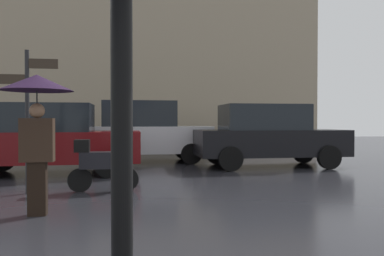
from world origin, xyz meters
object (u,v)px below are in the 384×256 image
at_px(pedestrian_with_umbrella, 37,103).
at_px(parked_car_right, 49,138).
at_px(parked_scooter, 101,163).
at_px(parked_car_distant, 268,135).
at_px(street_signpost, 28,106).
at_px(parked_car_left, 144,132).

height_order(pedestrian_with_umbrella, parked_car_right, pedestrian_with_umbrella).
relative_size(parked_scooter, parked_car_right, 0.30).
relative_size(pedestrian_with_umbrella, parked_car_distant, 0.46).
distance_m(parked_scooter, parked_car_distant, 5.80).
relative_size(pedestrian_with_umbrella, street_signpost, 0.75).
distance_m(pedestrian_with_umbrella, street_signpost, 1.91).
xyz_separation_m(pedestrian_with_umbrella, street_signpost, (-0.57, 1.83, 0.02)).
xyz_separation_m(parked_car_right, street_signpost, (0.14, -2.70, 0.72)).
distance_m(parked_car_left, street_signpost, 5.90).
bearing_deg(pedestrian_with_umbrella, parked_scooter, 29.49).
relative_size(parked_scooter, parked_car_left, 0.32).
xyz_separation_m(parked_scooter, street_signpost, (-1.34, -0.02, 1.09)).
bearing_deg(street_signpost, parked_car_right, 92.89).
relative_size(parked_scooter, street_signpost, 0.50).
xyz_separation_m(pedestrian_with_umbrella, parked_car_distant, (5.41, 5.30, -0.67)).
relative_size(parked_car_left, parked_car_distant, 0.96).
height_order(parked_scooter, street_signpost, street_signpost).
bearing_deg(parked_scooter, parked_car_left, 89.45).
xyz_separation_m(parked_car_left, street_signpost, (-2.36, -5.38, 0.63)).
xyz_separation_m(parked_scooter, parked_car_distant, (4.64, 3.46, 0.40)).
height_order(parked_car_left, street_signpost, street_signpost).
height_order(parked_car_right, parked_car_distant, parked_car_distant).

